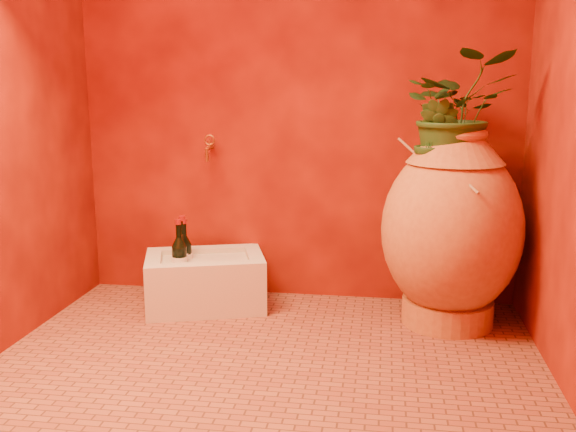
% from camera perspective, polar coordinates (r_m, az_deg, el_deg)
% --- Properties ---
extents(floor, '(2.50, 2.50, 0.00)m').
position_cam_1_polar(floor, '(2.96, -2.01, -13.09)').
color(floor, brown).
rests_on(floor, ground).
extents(wall_back, '(2.50, 0.02, 2.50)m').
position_cam_1_polar(wall_back, '(3.67, 0.80, 11.90)').
color(wall_back, '#4F0904').
rests_on(wall_back, ground).
extents(amphora, '(0.80, 0.80, 1.02)m').
position_cam_1_polar(amphora, '(3.38, 14.33, -1.13)').
color(amphora, '#B26E32').
rests_on(amphora, floor).
extents(stone_basin, '(0.75, 0.63, 0.30)m').
position_cam_1_polar(stone_basin, '(3.65, -7.37, -5.84)').
color(stone_basin, beige).
rests_on(stone_basin, floor).
extents(wine_bottle_a, '(0.08, 0.08, 0.33)m').
position_cam_1_polar(wine_bottle_a, '(3.66, -9.15, -3.54)').
color(wine_bottle_a, black).
rests_on(wine_bottle_a, stone_basin).
extents(wine_bottle_b, '(0.08, 0.08, 0.35)m').
position_cam_1_polar(wine_bottle_b, '(3.58, -9.62, -3.82)').
color(wine_bottle_b, black).
rests_on(wine_bottle_b, stone_basin).
extents(wine_bottle_c, '(0.09, 0.09, 0.35)m').
position_cam_1_polar(wine_bottle_c, '(3.66, -9.29, -3.45)').
color(wine_bottle_c, black).
rests_on(wine_bottle_c, stone_basin).
extents(wall_tap, '(0.06, 0.13, 0.15)m').
position_cam_1_polar(wall_tap, '(3.72, -7.04, 6.14)').
color(wall_tap, olive).
rests_on(wall_tap, wall_back).
extents(plant_main, '(0.60, 0.54, 0.59)m').
position_cam_1_polar(plant_main, '(3.33, 14.76, 8.96)').
color(plant_main, '#1D3F16').
rests_on(plant_main, amphora).
extents(plant_side, '(0.29, 0.29, 0.41)m').
position_cam_1_polar(plant_side, '(3.25, 13.04, 6.50)').
color(plant_side, '#1D3F16').
rests_on(plant_side, amphora).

